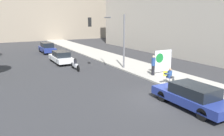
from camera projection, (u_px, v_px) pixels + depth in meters
The scene contains 10 objects.
ground_plane at pixel (163, 100), 13.54m from camera, with size 160.00×160.00×0.00m, color #303033.
sidewalk_curb at pixel (108, 57), 28.21m from camera, with size 4.12×90.00×0.12m, color #A8A399.
seated_protester at pixel (170, 75), 16.51m from camera, with size 0.91×0.77×1.17m.
jogger_on_sidewalk at pixel (153, 65), 18.83m from camera, with size 0.34×0.34×1.74m.
protest_banner at pixel (163, 61), 19.75m from camera, with size 2.00×0.06×2.05m.
traffic_light_pole at pixel (111, 32), 20.84m from camera, with size 3.42×3.19×5.22m.
parked_car_curbside at pixel (192, 96), 12.26m from camera, with size 1.82×4.76×1.35m.
car_on_road_nearest at pixel (61, 57), 24.75m from camera, with size 1.71×4.69×1.36m.
car_on_road_midblock at pixel (47, 48), 32.10m from camera, with size 1.70×4.49×1.53m.
motorcycle_on_road at pixel (75, 65), 21.43m from camera, with size 0.28×2.24×1.18m.
Camera 1 is at (-8.91, -9.68, 4.92)m, focal length 35.00 mm.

